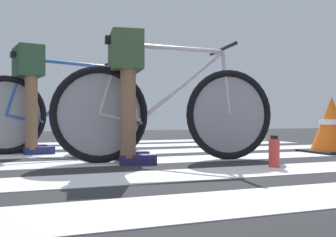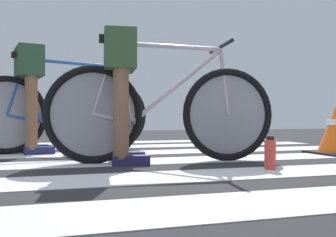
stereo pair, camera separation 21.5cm
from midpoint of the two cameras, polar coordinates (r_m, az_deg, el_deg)
The scene contains 7 objects.
ground at distance 2.77m, azimuth -4.55°, elevation -7.02°, with size 18.00×14.00×0.02m.
crosswalk_markings at distance 2.93m, azimuth -4.50°, elevation -6.39°, with size 5.42×5.00×0.00m.
bicycle_1_of_2 at distance 2.92m, azimuth 1.17°, elevation 1.12°, with size 1.73×0.52×0.93m.
cyclist_1_of_2 at distance 2.89m, azimuth -4.91°, elevation 5.82°, with size 0.35×0.43×0.96m.
bicycle_2_of_2 at distance 3.87m, azimuth -13.59°, elevation 0.89°, with size 1.72×0.56×0.93m.
cyclist_2_of_2 at distance 3.82m, azimuth -18.13°, elevation 4.72°, with size 0.38×0.45×0.99m.
water_bottle at distance 2.63m, azimuth 16.82°, elevation -4.94°, with size 0.07×0.07×0.22m.
Camera 2 is at (-0.48, -2.69, 0.36)m, focal length 41.35 mm.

